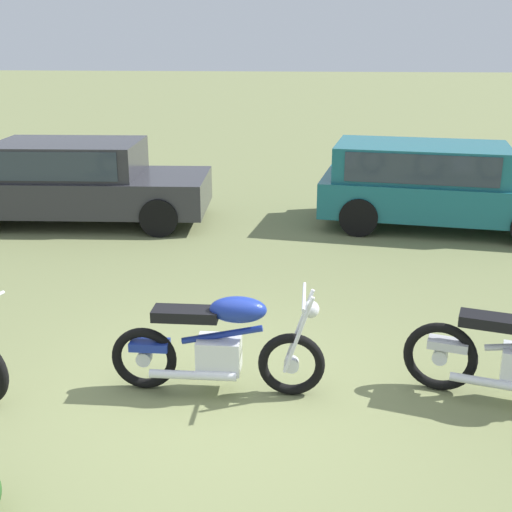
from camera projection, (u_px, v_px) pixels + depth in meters
ground_plane at (216, 401)px, 6.05m from camera, size 120.00×120.00×0.00m
motorcycle_blue at (219, 344)px, 6.07m from camera, size 1.99×0.64×1.02m
car_charcoal at (75, 178)px, 11.69m from camera, size 4.60×2.11×1.43m
car_teal at (432, 179)px, 11.38m from camera, size 4.32×2.42×1.43m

